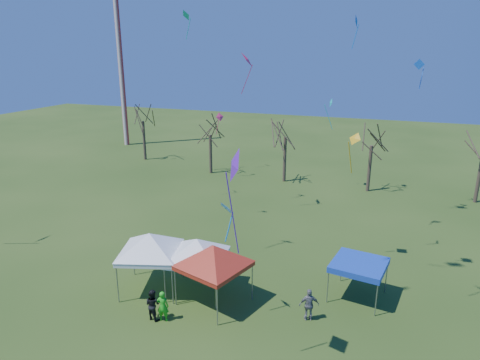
{
  "coord_description": "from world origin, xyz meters",
  "views": [
    {
      "loc": [
        7.73,
        -17.14,
        13.21
      ],
      "look_at": [
        0.46,
        3.0,
        6.61
      ],
      "focal_mm": 32.0,
      "sensor_mm": 36.0,
      "label": 1
    }
  ],
  "objects_px": {
    "tree_1": "(210,121)",
    "tent_white_mid": "(197,243)",
    "tree_0": "(142,107)",
    "tent_white_west": "(149,237)",
    "tent_blue": "(359,265)",
    "person_dark": "(153,305)",
    "tree_3": "(373,129)",
    "radio_mast": "(120,54)",
    "tree_2": "(286,121)",
    "tent_red": "(214,249)",
    "person_grey": "(309,305)",
    "person_green": "(163,306)"
  },
  "relations": [
    {
      "from": "tent_white_west",
      "to": "person_green",
      "type": "distance_m",
      "value": 4.02
    },
    {
      "from": "radio_mast",
      "to": "tree_2",
      "type": "height_order",
      "value": "radio_mast"
    },
    {
      "from": "radio_mast",
      "to": "tree_2",
      "type": "distance_m",
      "value": 28.08
    },
    {
      "from": "tree_2",
      "to": "person_grey",
      "type": "xyz_separation_m",
      "value": [
        7.03,
        -22.74,
        -5.43
      ]
    },
    {
      "from": "tree_1",
      "to": "person_dark",
      "type": "xyz_separation_m",
      "value": [
        7.96,
        -25.62,
        -4.96
      ]
    },
    {
      "from": "tent_blue",
      "to": "tent_white_west",
      "type": "bearing_deg",
      "value": -164.77
    },
    {
      "from": "tree_1",
      "to": "person_grey",
      "type": "relative_size",
      "value": 4.38
    },
    {
      "from": "tent_red",
      "to": "tent_white_mid",
      "type": "bearing_deg",
      "value": 153.0
    },
    {
      "from": "tree_3",
      "to": "person_green",
      "type": "height_order",
      "value": "tree_3"
    },
    {
      "from": "tree_3",
      "to": "tent_blue",
      "type": "distance_m",
      "value": 19.91
    },
    {
      "from": "radio_mast",
      "to": "person_dark",
      "type": "height_order",
      "value": "radio_mast"
    },
    {
      "from": "tree_2",
      "to": "tent_white_west",
      "type": "height_order",
      "value": "tree_2"
    },
    {
      "from": "tent_white_mid",
      "to": "person_green",
      "type": "bearing_deg",
      "value": -99.55
    },
    {
      "from": "tree_1",
      "to": "tent_white_mid",
      "type": "distance_m",
      "value": 24.42
    },
    {
      "from": "tree_2",
      "to": "person_green",
      "type": "xyz_separation_m",
      "value": [
        0.12,
        -25.3,
        -5.46
      ]
    },
    {
      "from": "tent_white_mid",
      "to": "person_grey",
      "type": "height_order",
      "value": "tent_white_mid"
    },
    {
      "from": "tree_2",
      "to": "person_dark",
      "type": "distance_m",
      "value": 25.93
    },
    {
      "from": "tree_2",
      "to": "person_grey",
      "type": "relative_size",
      "value": 4.75
    },
    {
      "from": "tree_1",
      "to": "tree_3",
      "type": "bearing_deg",
      "value": -2.06
    },
    {
      "from": "tree_0",
      "to": "person_green",
      "type": "bearing_deg",
      "value": -56.69
    },
    {
      "from": "tree_1",
      "to": "tent_blue",
      "type": "xyz_separation_m",
      "value": [
        17.53,
        -20.08,
        -3.81
      ]
    },
    {
      "from": "radio_mast",
      "to": "person_green",
      "type": "distance_m",
      "value": 44.93
    },
    {
      "from": "tree_3",
      "to": "person_green",
      "type": "bearing_deg",
      "value": -108.35
    },
    {
      "from": "radio_mast",
      "to": "person_dark",
      "type": "relative_size",
      "value": 15.11
    },
    {
      "from": "tent_red",
      "to": "person_dark",
      "type": "bearing_deg",
      "value": -133.74
    },
    {
      "from": "person_green",
      "to": "person_grey",
      "type": "height_order",
      "value": "person_grey"
    },
    {
      "from": "tree_1",
      "to": "tent_red",
      "type": "distance_m",
      "value": 25.5
    },
    {
      "from": "radio_mast",
      "to": "tree_1",
      "type": "relative_size",
      "value": 3.31
    },
    {
      "from": "tent_red",
      "to": "tree_0",
      "type": "bearing_deg",
      "value": 128.2
    },
    {
      "from": "tent_red",
      "to": "radio_mast",
      "type": "bearing_deg",
      "value": 130.26
    },
    {
      "from": "radio_mast",
      "to": "tent_white_west",
      "type": "relative_size",
      "value": 5.8
    },
    {
      "from": "tree_2",
      "to": "tree_3",
      "type": "xyz_separation_m",
      "value": [
        8.4,
        -0.33,
        -0.21
      ]
    },
    {
      "from": "tree_0",
      "to": "tent_white_west",
      "type": "height_order",
      "value": "tree_0"
    },
    {
      "from": "tree_1",
      "to": "person_dark",
      "type": "relative_size",
      "value": 4.56
    },
    {
      "from": "radio_mast",
      "to": "tent_red",
      "type": "height_order",
      "value": "radio_mast"
    },
    {
      "from": "tree_0",
      "to": "tree_1",
      "type": "distance_m",
      "value": 10.47
    },
    {
      "from": "tent_white_mid",
      "to": "tree_2",
      "type": "bearing_deg",
      "value": 91.62
    },
    {
      "from": "tree_2",
      "to": "tree_1",
      "type": "bearing_deg",
      "value": 178.15
    },
    {
      "from": "tent_blue",
      "to": "person_green",
      "type": "distance_m",
      "value": 10.62
    },
    {
      "from": "tree_3",
      "to": "person_green",
      "type": "xyz_separation_m",
      "value": [
        -8.28,
        -24.97,
        -5.25
      ]
    },
    {
      "from": "tent_white_west",
      "to": "tent_red",
      "type": "bearing_deg",
      "value": -1.03
    },
    {
      "from": "tent_white_west",
      "to": "person_grey",
      "type": "bearing_deg",
      "value": 0.59
    },
    {
      "from": "tent_blue",
      "to": "person_dark",
      "type": "distance_m",
      "value": 11.12
    },
    {
      "from": "radio_mast",
      "to": "tent_blue",
      "type": "bearing_deg",
      "value": -40.25
    },
    {
      "from": "tree_0",
      "to": "tent_white_mid",
      "type": "relative_size",
      "value": 1.99
    },
    {
      "from": "tree_0",
      "to": "tree_1",
      "type": "height_order",
      "value": "tree_0"
    },
    {
      "from": "tent_white_mid",
      "to": "tent_blue",
      "type": "xyz_separation_m",
      "value": [
        8.5,
        2.45,
        -1.06
      ]
    },
    {
      "from": "tent_red",
      "to": "tent_blue",
      "type": "xyz_separation_m",
      "value": [
        7.22,
        3.1,
        -1.17
      ]
    },
    {
      "from": "tent_white_mid",
      "to": "tent_red",
      "type": "height_order",
      "value": "tent_red"
    },
    {
      "from": "tent_white_west",
      "to": "tent_blue",
      "type": "distance_m",
      "value": 11.59
    }
  ]
}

